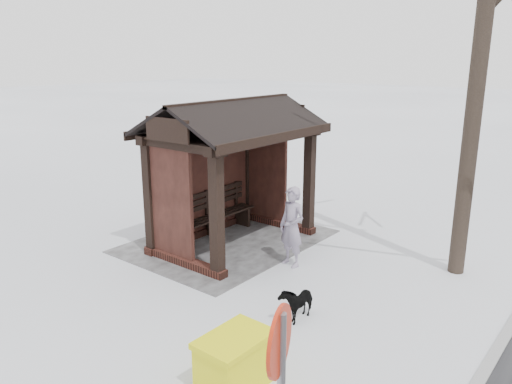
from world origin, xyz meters
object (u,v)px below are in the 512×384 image
dog (297,301)px  grit_bin (235,362)px  bus_shelter (228,144)px  pedestrian (292,227)px  road_sign (279,379)px

dog → grit_bin: bearing=-81.4°
bus_shelter → pedestrian: 2.25m
grit_bin → road_sign: size_ratio=0.42×
grit_bin → road_sign: (1.32, 1.61, 1.23)m
grit_bin → road_sign: bearing=51.6°
bus_shelter → grit_bin: size_ratio=3.92×
bus_shelter → grit_bin: bus_shelter is taller
dog → bus_shelter: bearing=146.7°
bus_shelter → pedestrian: bearing=84.0°
bus_shelter → road_sign: bearing=44.9°
bus_shelter → dog: size_ratio=5.42×
dog → road_sign: (3.18, 1.97, 1.31)m
bus_shelter → road_sign: 7.05m
pedestrian → grit_bin: 3.85m
bus_shelter → dog: (1.80, 2.99, -1.88)m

